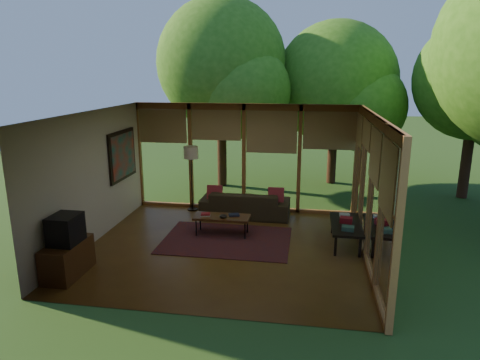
% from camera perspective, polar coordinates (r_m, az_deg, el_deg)
% --- Properties ---
extents(floor, '(5.50, 5.50, 0.00)m').
position_cam_1_polar(floor, '(8.74, -1.99, -9.01)').
color(floor, brown).
rests_on(floor, ground).
extents(ceiling, '(5.50, 5.50, 0.00)m').
position_cam_1_polar(ceiling, '(8.06, -2.16, 8.90)').
color(ceiling, silver).
rests_on(ceiling, ground).
extents(wall_left, '(0.04, 5.00, 2.70)m').
position_cam_1_polar(wall_left, '(9.22, -19.07, 0.30)').
color(wall_left, beige).
rests_on(wall_left, ground).
extents(wall_front, '(5.50, 0.04, 2.70)m').
position_cam_1_polar(wall_front, '(5.98, -6.75, -6.43)').
color(wall_front, beige).
rests_on(wall_front, ground).
extents(window_wall_back, '(5.50, 0.12, 2.70)m').
position_cam_1_polar(window_wall_back, '(10.70, 0.53, 2.94)').
color(window_wall_back, '#A06431').
rests_on(window_wall_back, ground).
extents(window_wall_right, '(0.12, 5.00, 2.70)m').
position_cam_1_polar(window_wall_right, '(8.23, 17.06, -1.17)').
color(window_wall_right, '#A06431').
rests_on(window_wall_right, ground).
extents(tree_nw, '(3.79, 3.79, 5.58)m').
position_cam_1_polar(tree_nw, '(13.02, -2.50, 15.26)').
color(tree_nw, '#3D2116').
rests_on(tree_nw, ground).
extents(tree_ne, '(3.70, 3.70, 4.97)m').
position_cam_1_polar(tree_ne, '(13.65, 12.66, 12.49)').
color(tree_ne, '#3D2116').
rests_on(tree_ne, ground).
extents(tree_far, '(3.26, 3.26, 4.90)m').
position_cam_1_polar(tree_far, '(13.20, 29.06, 11.68)').
color(tree_far, '#3D2116').
rests_on(tree_far, ground).
extents(rug, '(2.65, 1.88, 0.01)m').
position_cam_1_polar(rug, '(9.10, -1.80, -7.99)').
color(rug, maroon).
rests_on(rug, floor).
extents(sofa, '(2.16, 0.86, 0.63)m').
position_cam_1_polar(sofa, '(10.46, 0.71, -3.18)').
color(sofa, '#362D1B').
rests_on(sofa, floor).
extents(pillow_left, '(0.37, 0.20, 0.39)m').
position_cam_1_polar(pillow_left, '(10.47, -3.39, -1.75)').
color(pillow_left, maroon).
rests_on(pillow_left, sofa).
extents(pillow_right, '(0.38, 0.20, 0.40)m').
position_cam_1_polar(pillow_right, '(10.26, 4.82, -2.10)').
color(pillow_right, maroon).
rests_on(pillow_right, sofa).
extents(ct_book_lower, '(0.23, 0.19, 0.03)m').
position_cam_1_polar(ct_book_lower, '(9.28, -4.61, -4.72)').
color(ct_book_lower, beige).
rests_on(ct_book_lower, coffee_table).
extents(ct_book_upper, '(0.22, 0.18, 0.03)m').
position_cam_1_polar(ct_book_upper, '(9.27, -4.61, -4.54)').
color(ct_book_upper, maroon).
rests_on(ct_book_upper, coffee_table).
extents(ct_book_side, '(0.26, 0.22, 0.03)m').
position_cam_1_polar(ct_book_side, '(9.28, -0.81, -4.66)').
color(ct_book_side, black).
rests_on(ct_book_side, coffee_table).
extents(ct_bowl, '(0.16, 0.16, 0.07)m').
position_cam_1_polar(ct_bowl, '(9.14, -2.24, -4.84)').
color(ct_bowl, black).
rests_on(ct_bowl, coffee_table).
extents(media_cabinet, '(0.50, 1.00, 0.60)m').
position_cam_1_polar(media_cabinet, '(8.11, -22.00, -9.73)').
color(media_cabinet, '#533016').
rests_on(media_cabinet, floor).
extents(television, '(0.45, 0.55, 0.50)m').
position_cam_1_polar(television, '(7.90, -22.25, -6.09)').
color(television, black).
rests_on(television, media_cabinet).
extents(console_book_a, '(0.25, 0.20, 0.08)m').
position_cam_1_polar(console_book_a, '(8.61, 14.19, -6.27)').
color(console_book_a, '#345C4E').
rests_on(console_book_a, side_console).
extents(console_book_b, '(0.27, 0.22, 0.11)m').
position_cam_1_polar(console_book_b, '(9.02, 13.96, -5.19)').
color(console_book_b, maroon).
rests_on(console_book_b, side_console).
extents(console_book_c, '(0.22, 0.17, 0.06)m').
position_cam_1_polar(console_book_c, '(9.41, 13.77, -4.55)').
color(console_book_c, beige).
rests_on(console_book_c, side_console).
extents(floor_lamp, '(0.36, 0.36, 1.65)m').
position_cam_1_polar(floor_lamp, '(10.73, -6.55, 3.18)').
color(floor_lamp, black).
rests_on(floor_lamp, floor).
extents(coffee_table, '(1.20, 0.50, 0.43)m').
position_cam_1_polar(coffee_table, '(9.27, -2.42, -5.03)').
color(coffee_table, '#533016').
rests_on(coffee_table, floor).
extents(side_console, '(0.60, 1.40, 0.46)m').
position_cam_1_polar(side_console, '(9.01, 13.95, -5.90)').
color(side_console, black).
rests_on(side_console, floor).
extents(wall_painting, '(0.06, 1.35, 1.15)m').
position_cam_1_polar(wall_painting, '(10.39, -15.40, 3.21)').
color(wall_painting, black).
rests_on(wall_painting, wall_left).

